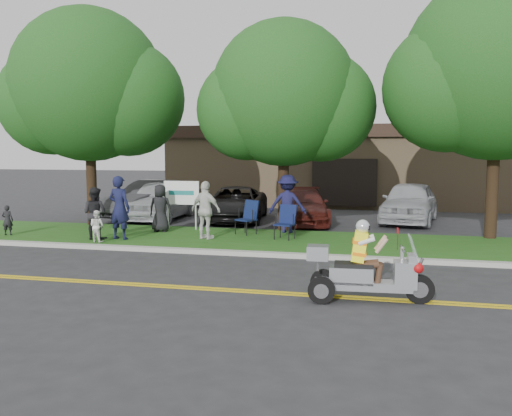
% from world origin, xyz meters
% --- Properties ---
extents(ground, '(120.00, 120.00, 0.00)m').
position_xyz_m(ground, '(0.00, 0.00, 0.00)').
color(ground, '#28282B').
rests_on(ground, ground).
extents(centerline_near, '(60.00, 0.10, 0.01)m').
position_xyz_m(centerline_near, '(0.00, -0.58, 0.01)').
color(centerline_near, gold).
rests_on(centerline_near, ground).
extents(centerline_far, '(60.00, 0.10, 0.01)m').
position_xyz_m(centerline_far, '(0.00, -0.42, 0.01)').
color(centerline_far, gold).
rests_on(centerline_far, ground).
extents(curb, '(60.00, 0.25, 0.12)m').
position_xyz_m(curb, '(0.00, 3.05, 0.06)').
color(curb, '#A8A89E').
rests_on(curb, ground).
extents(grass_verge, '(60.00, 4.00, 0.10)m').
position_xyz_m(grass_verge, '(0.00, 5.20, 0.06)').
color(grass_verge, '#244F15').
rests_on(grass_verge, ground).
extents(commercial_building, '(18.00, 8.20, 4.00)m').
position_xyz_m(commercial_building, '(2.00, 18.98, 2.01)').
color(commercial_building, '#9E7F5B').
rests_on(commercial_building, ground).
extents(tree_left, '(6.62, 5.40, 7.78)m').
position_xyz_m(tree_left, '(-6.44, 7.03, 4.85)').
color(tree_left, '#332114').
rests_on(tree_left, ground).
extents(tree_mid, '(5.88, 4.80, 7.05)m').
position_xyz_m(tree_mid, '(0.55, 7.23, 4.43)').
color(tree_mid, '#332114').
rests_on(tree_mid, ground).
extents(tree_right, '(6.86, 5.60, 8.07)m').
position_xyz_m(tree_right, '(7.06, 7.03, 5.03)').
color(tree_right, '#332114').
rests_on(tree_right, ground).
extents(business_sign, '(1.25, 0.06, 1.75)m').
position_xyz_m(business_sign, '(-2.90, 6.60, 1.26)').
color(business_sign, silver).
rests_on(business_sign, ground).
extents(trike_scooter, '(2.32, 0.80, 1.52)m').
position_xyz_m(trike_scooter, '(3.43, -0.67, 0.53)').
color(trike_scooter, black).
rests_on(trike_scooter, ground).
extents(lawn_chair_a, '(0.78, 0.79, 1.08)m').
position_xyz_m(lawn_chair_a, '(-0.43, 6.09, 0.71)').
color(lawn_chair_a, black).
rests_on(lawn_chair_a, grass_verge).
extents(lawn_chair_b, '(0.66, 0.68, 1.03)m').
position_xyz_m(lawn_chair_b, '(0.92, 5.40, 0.69)').
color(lawn_chair_b, black).
rests_on(lawn_chair_b, grass_verge).
extents(spectator_adult_left, '(0.76, 0.56, 1.92)m').
position_xyz_m(spectator_adult_left, '(-3.96, 4.17, 1.06)').
color(spectator_adult_left, '#141739').
rests_on(spectator_adult_left, grass_verge).
extents(spectator_adult_mid, '(0.82, 0.67, 1.57)m').
position_xyz_m(spectator_adult_mid, '(-4.69, 4.01, 0.89)').
color(spectator_adult_mid, black).
rests_on(spectator_adult_mid, grass_verge).
extents(spectator_adult_right, '(1.11, 0.73, 1.76)m').
position_xyz_m(spectator_adult_right, '(-1.45, 4.82, 0.98)').
color(spectator_adult_right, silver).
rests_on(spectator_adult_right, grass_verge).
extents(spectator_chair_a, '(1.25, 0.76, 1.89)m').
position_xyz_m(spectator_chair_a, '(0.74, 6.66, 1.05)').
color(spectator_chair_a, '#171740').
rests_on(spectator_chair_a, grass_verge).
extents(spectator_chair_b, '(0.82, 0.58, 1.57)m').
position_xyz_m(spectator_chair_b, '(-3.39, 5.92, 0.89)').
color(spectator_chair_b, black).
rests_on(spectator_chair_b, grass_verge).
extents(child_left, '(0.40, 0.32, 0.96)m').
position_xyz_m(child_left, '(-7.81, 4.10, 0.58)').
color(child_left, black).
rests_on(child_left, grass_verge).
extents(child_right, '(0.53, 0.45, 0.94)m').
position_xyz_m(child_right, '(-4.38, 3.56, 0.57)').
color(child_right, white).
rests_on(child_right, grass_verge).
extents(parked_car_far_left, '(2.11, 4.83, 1.62)m').
position_xyz_m(parked_car_far_left, '(-5.00, 9.69, 0.81)').
color(parked_car_far_left, '#B9BBC1').
rests_on(parked_car_far_left, ground).
extents(parked_car_left, '(2.82, 4.99, 1.56)m').
position_xyz_m(parked_car_left, '(-5.50, 10.01, 0.78)').
color(parked_car_left, '#303033').
rests_on(parked_car_left, ground).
extents(parked_car_mid, '(2.83, 5.08, 1.34)m').
position_xyz_m(parked_car_mid, '(-1.93, 9.93, 0.67)').
color(parked_car_mid, black).
rests_on(parked_car_mid, ground).
extents(parked_car_right, '(2.66, 4.78, 1.31)m').
position_xyz_m(parked_car_right, '(0.80, 9.77, 0.65)').
color(parked_car_right, '#4B1611').
rests_on(parked_car_right, ground).
extents(parked_car_far_right, '(2.59, 4.91, 1.59)m').
position_xyz_m(parked_car_far_right, '(4.77, 10.95, 0.80)').
color(parked_car_far_right, '#AEAFB5').
rests_on(parked_car_far_right, ground).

